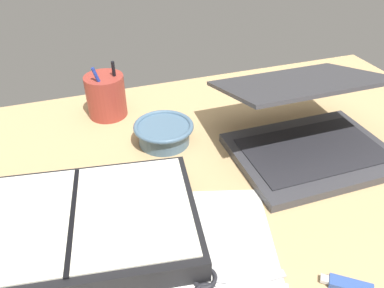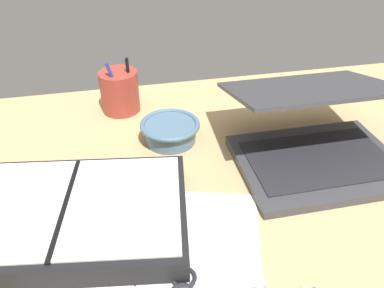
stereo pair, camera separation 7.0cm
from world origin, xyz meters
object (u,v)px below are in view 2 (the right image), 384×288
Objects in this scene: scissors at (195,287)px; planner at (68,214)px; laptop at (315,136)px; bowl at (170,131)px; pen_cup at (120,91)px.

planner is at bearing 152.69° from scissors.
laptop is 2.47× the size of bowl.
planner is at bearing -134.71° from bowl.
planner is (-10.87, -37.04, -2.95)cm from pen_cup.
bowl is 0.94× the size of pen_cup.
planner is 3.03× the size of scissors.
pen_cup is 54.31cm from scissors.
laptop reaches higher than scissors.
laptop is 2.31× the size of scissors.
bowl is at bearing 101.16° from scissors.
laptop is at bearing -37.06° from pen_cup.
pen_cup reaches higher than bowl.
planner is (-20.72, -20.93, -0.38)cm from bowl.
pen_cup is at bearing 82.17° from planner.
laptop is 49.35cm from planner.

